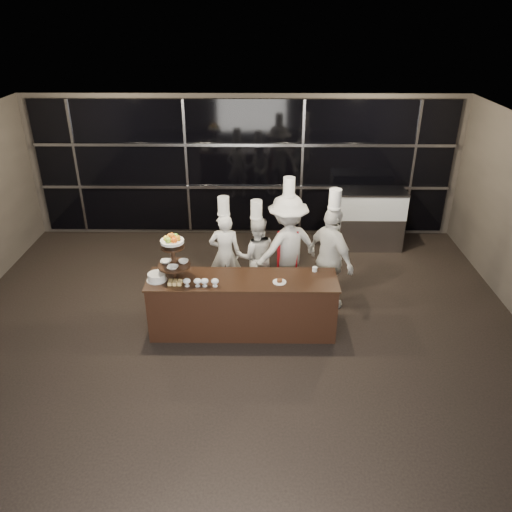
{
  "coord_description": "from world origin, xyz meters",
  "views": [
    {
      "loc": [
        0.35,
        -5.17,
        4.58
      ],
      "look_at": [
        0.28,
        1.58,
        1.15
      ],
      "focal_mm": 35.0,
      "sensor_mm": 36.0,
      "label": 1
    }
  ],
  "objects_px": {
    "chef_c": "(287,247)",
    "chef_a": "(225,252)",
    "buffet_counter": "(243,305)",
    "chef_d": "(331,258)",
    "layer_cake": "(157,277)",
    "chef_b": "(256,255)",
    "display_case": "(370,216)",
    "display_stand": "(173,253)"
  },
  "relations": [
    {
      "from": "chef_a",
      "to": "buffet_counter",
      "type": "bearing_deg",
      "value": -73.78
    },
    {
      "from": "buffet_counter",
      "to": "layer_cake",
      "type": "relative_size",
      "value": 9.47
    },
    {
      "from": "buffet_counter",
      "to": "display_stand",
      "type": "xyz_separation_m",
      "value": [
        -1.0,
        -0.0,
        0.87
      ]
    },
    {
      "from": "display_case",
      "to": "chef_d",
      "type": "height_order",
      "value": "chef_d"
    },
    {
      "from": "layer_cake",
      "to": "chef_d",
      "type": "bearing_deg",
      "value": 16.09
    },
    {
      "from": "buffet_counter",
      "to": "chef_c",
      "type": "height_order",
      "value": "chef_c"
    },
    {
      "from": "buffet_counter",
      "to": "chef_c",
      "type": "distance_m",
      "value": 1.39
    },
    {
      "from": "chef_d",
      "to": "chef_b",
      "type": "bearing_deg",
      "value": 160.41
    },
    {
      "from": "display_stand",
      "to": "display_case",
      "type": "relative_size",
      "value": 0.55
    },
    {
      "from": "buffet_counter",
      "to": "chef_a",
      "type": "distance_m",
      "value": 1.25
    },
    {
      "from": "chef_a",
      "to": "chef_b",
      "type": "height_order",
      "value": "chef_a"
    },
    {
      "from": "layer_cake",
      "to": "chef_a",
      "type": "distance_m",
      "value": 1.54
    },
    {
      "from": "display_case",
      "to": "chef_a",
      "type": "bearing_deg",
      "value": -146.94
    },
    {
      "from": "display_stand",
      "to": "layer_cake",
      "type": "distance_m",
      "value": 0.45
    },
    {
      "from": "layer_cake",
      "to": "chef_d",
      "type": "height_order",
      "value": "chef_d"
    },
    {
      "from": "layer_cake",
      "to": "chef_a",
      "type": "height_order",
      "value": "chef_a"
    },
    {
      "from": "chef_b",
      "to": "buffet_counter",
      "type": "bearing_deg",
      "value": -99.79
    },
    {
      "from": "buffet_counter",
      "to": "chef_d",
      "type": "bearing_deg",
      "value": 27.16
    },
    {
      "from": "layer_cake",
      "to": "chef_b",
      "type": "relative_size",
      "value": 0.17
    },
    {
      "from": "buffet_counter",
      "to": "chef_a",
      "type": "xyz_separation_m",
      "value": [
        -0.34,
        1.17,
        0.31
      ]
    },
    {
      "from": "display_stand",
      "to": "buffet_counter",
      "type": "bearing_deg",
      "value": 0.01
    },
    {
      "from": "chef_a",
      "to": "chef_c",
      "type": "xyz_separation_m",
      "value": [
        1.06,
        -0.07,
        0.15
      ]
    },
    {
      "from": "chef_c",
      "to": "chef_a",
      "type": "bearing_deg",
      "value": 176.24
    },
    {
      "from": "buffet_counter",
      "to": "chef_d",
      "type": "distance_m",
      "value": 1.63
    },
    {
      "from": "layer_cake",
      "to": "chef_a",
      "type": "relative_size",
      "value": 0.17
    },
    {
      "from": "display_stand",
      "to": "chef_b",
      "type": "height_order",
      "value": "chef_b"
    },
    {
      "from": "display_stand",
      "to": "chef_c",
      "type": "height_order",
      "value": "chef_c"
    },
    {
      "from": "chef_d",
      "to": "layer_cake",
      "type": "bearing_deg",
      "value": -163.91
    },
    {
      "from": "layer_cake",
      "to": "chef_d",
      "type": "xyz_separation_m",
      "value": [
        2.67,
        0.77,
        -0.07
      ]
    },
    {
      "from": "buffet_counter",
      "to": "display_case",
      "type": "relative_size",
      "value": 2.12
    },
    {
      "from": "chef_b",
      "to": "chef_c",
      "type": "bearing_deg",
      "value": -5.48
    },
    {
      "from": "buffet_counter",
      "to": "display_stand",
      "type": "relative_size",
      "value": 3.81
    },
    {
      "from": "buffet_counter",
      "to": "chef_a",
      "type": "bearing_deg",
      "value": 106.22
    },
    {
      "from": "buffet_counter",
      "to": "chef_b",
      "type": "bearing_deg",
      "value": 80.21
    },
    {
      "from": "chef_a",
      "to": "chef_b",
      "type": "xyz_separation_m",
      "value": [
        0.54,
        -0.02,
        -0.04
      ]
    },
    {
      "from": "display_stand",
      "to": "chef_c",
      "type": "xyz_separation_m",
      "value": [
        1.72,
        1.1,
        -0.41
      ]
    },
    {
      "from": "display_stand",
      "to": "display_case",
      "type": "height_order",
      "value": "display_stand"
    },
    {
      "from": "display_stand",
      "to": "chef_d",
      "type": "relative_size",
      "value": 0.36
    },
    {
      "from": "display_case",
      "to": "chef_c",
      "type": "xyz_separation_m",
      "value": [
        -1.8,
        -1.93,
        0.24
      ]
    },
    {
      "from": "buffet_counter",
      "to": "chef_a",
      "type": "height_order",
      "value": "chef_a"
    },
    {
      "from": "layer_cake",
      "to": "chef_c",
      "type": "relative_size",
      "value": 0.14
    },
    {
      "from": "chef_b",
      "to": "display_case",
      "type": "bearing_deg",
      "value": 39.03
    }
  ]
}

